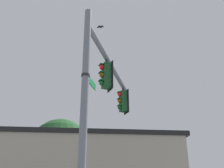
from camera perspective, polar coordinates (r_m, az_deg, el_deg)
The scene contains 7 objects.
signal_pole at distance 8.03m, azimuth -5.91°, elevation -7.30°, with size 0.23×0.23×7.77m, color slate.
mast_arm at distance 11.90m, azimuth -0.27°, elevation 3.93°, with size 0.22×0.22×5.92m, color slate.
traffic_light_nearest_pole at distance 10.96m, azimuth -1.28°, elevation 1.78°, with size 0.54×0.49×1.31m.
traffic_light_mid_inner at distance 13.67m, azimuth 2.27°, elevation -3.58°, with size 0.54×0.49×1.31m.
street_name_sign at distance 8.76m, azimuth -4.92°, elevation 1.00°, with size 0.91×0.74×0.22m.
bird_flying at distance 12.70m, azimuth -2.41°, elevation 11.80°, with size 0.27×0.28×0.11m.
tree_by_storefront at distance 22.69m, azimuth -10.74°, elevation -13.40°, with size 4.97×4.97×8.11m.
Camera 1 is at (-7.37, 2.21, 1.59)m, focal length 43.99 mm.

